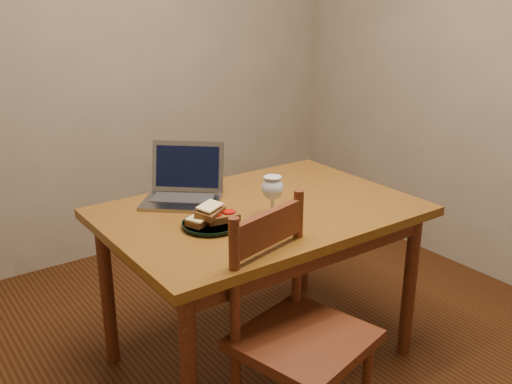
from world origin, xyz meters
TOP-DOWN VIEW (x-y plane):
  - floor at (0.00, 0.00)m, footprint 3.20×3.20m
  - back_wall at (0.00, 1.61)m, footprint 3.20×0.02m
  - table at (0.02, 0.11)m, footprint 1.30×0.90m
  - chair at (-0.18, -0.40)m, footprint 0.52×0.51m
  - plate at (-0.26, 0.05)m, footprint 0.23×0.23m
  - sandwich_cheese at (-0.30, 0.06)m, footprint 0.13×0.10m
  - sandwich_tomato at (-0.22, 0.04)m, footprint 0.14×0.10m
  - sandwich_top at (-0.26, 0.06)m, footprint 0.15×0.13m
  - milk_glass at (-0.00, 0.00)m, footprint 0.09×0.09m
  - laptop at (-0.18, 0.40)m, footprint 0.44×0.44m

SIDE VIEW (x-z plane):
  - floor at x=0.00m, z-range -0.02..0.00m
  - chair at x=-0.18m, z-range 0.27..0.74m
  - table at x=0.02m, z-range 0.28..1.02m
  - plate at x=-0.26m, z-range 0.74..0.76m
  - sandwich_cheese at x=-0.30m, z-range 0.76..0.80m
  - sandwich_tomato at x=-0.22m, z-range 0.76..0.80m
  - laptop at x=-0.18m, z-range 0.68..0.92m
  - sandwich_top at x=-0.26m, z-range 0.79..0.83m
  - milk_glass at x=0.00m, z-range 0.74..0.91m
  - back_wall at x=0.00m, z-range 0.00..2.60m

